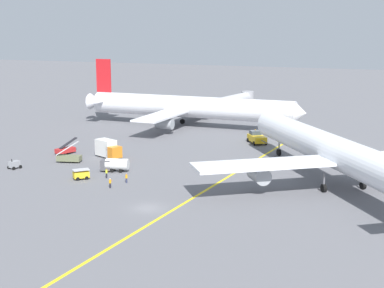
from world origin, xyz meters
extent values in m
plane|color=slate|center=(0.00, 0.00, 0.00)|extent=(600.00, 600.00, 0.00)
cube|color=yellow|center=(4.02, 10.00, 0.00)|extent=(6.18, 119.89, 0.01)
cylinder|color=silver|center=(-21.62, 64.84, 5.19)|extent=(54.66, 6.50, 5.50)
cone|color=silver|center=(6.86, 65.36, 5.19)|extent=(2.89, 5.11, 5.06)
cone|color=silver|center=(-49.90, 64.32, 5.19)|extent=(3.68, 4.47, 4.40)
cube|color=silver|center=(-24.35, 64.79, 4.37)|extent=(7.19, 43.37, 0.44)
cube|color=silver|center=(-47.40, 64.37, 5.74)|extent=(3.44, 13.06, 0.28)
cube|color=red|center=(-47.10, 64.37, 12.42)|extent=(4.41, 0.44, 8.96)
cylinder|color=#999EA3|center=(-23.13, 52.70, 2.57)|extent=(4.25, 2.68, 2.60)
cylinder|color=#999EA3|center=(-23.57, 76.92, 2.57)|extent=(4.25, 2.68, 2.60)
cylinder|color=slate|center=(-25.41, 68.17, 1.68)|extent=(0.28, 0.28, 2.07)
cylinder|color=black|center=(-25.41, 68.17, 0.65)|extent=(1.31, 0.57, 1.30)
cylinder|color=slate|center=(-25.29, 61.37, 1.68)|extent=(0.28, 0.28, 2.07)
cylinder|color=black|center=(-25.29, 61.37, 0.65)|extent=(1.31, 0.57, 1.30)
cylinder|color=slate|center=(0.20, 65.24, 1.68)|extent=(0.28, 0.28, 2.07)
cylinder|color=black|center=(0.20, 65.24, 0.65)|extent=(1.31, 0.57, 1.30)
cylinder|color=white|center=(21.74, 23.02, 5.57)|extent=(37.99, 47.37, 5.16)
cone|color=white|center=(4.06, 46.09, 5.57)|extent=(5.47, 5.11, 4.75)
cube|color=white|center=(23.43, 20.81, 4.79)|extent=(41.90, 34.20, 0.44)
cylinder|color=#999EA3|center=(12.18, 13.45, 2.99)|extent=(4.62, 4.92, 2.60)
cylinder|color=slate|center=(21.34, 17.95, 1.95)|extent=(0.28, 0.28, 2.59)
cylinder|color=black|center=(21.34, 17.95, 0.65)|extent=(1.23, 1.37, 1.30)
cylinder|color=slate|center=(26.74, 22.09, 1.95)|extent=(0.28, 0.28, 2.59)
cylinder|color=black|center=(26.74, 22.09, 0.65)|extent=(1.23, 1.37, 1.30)
cylinder|color=slate|center=(8.18, 40.72, 1.95)|extent=(0.28, 0.28, 2.59)
cylinder|color=black|center=(8.18, 40.72, 0.65)|extent=(1.23, 1.37, 1.30)
cube|color=gold|center=(0.57, 50.72, 1.12)|extent=(5.53, 6.08, 1.33)
cube|color=#333D47|center=(-0.17, 51.69, 2.23)|extent=(2.96, 2.92, 0.90)
cylinder|color=#4C4C51|center=(3.19, 47.23, 1.25)|extent=(2.08, 2.68, 0.20)
sphere|color=orange|center=(-0.17, 51.69, 2.86)|extent=(0.24, 0.24, 0.24)
cylinder|color=black|center=(-1.73, 51.48, 0.45)|extent=(0.78, 0.90, 0.90)
cylinder|color=black|center=(0.47, 53.14, 0.45)|extent=(0.78, 0.90, 0.90)
cylinder|color=black|center=(0.67, 48.30, 0.45)|extent=(0.78, 0.90, 0.90)
cylinder|color=black|center=(2.86, 49.95, 0.45)|extent=(0.78, 0.90, 0.90)
cube|color=red|center=(-32.06, 25.04, 0.75)|extent=(2.89, 4.35, 0.90)
cube|color=black|center=(-31.83, 25.80, 2.10)|extent=(1.90, 4.25, 1.83)
cylinder|color=black|center=(-32.51, 25.96, 0.30)|extent=(0.37, 0.63, 0.60)
cylinder|color=black|center=(-31.17, 25.55, 0.30)|extent=(0.37, 0.63, 0.60)
cylinder|color=black|center=(-32.95, 24.52, 0.30)|extent=(0.37, 0.63, 0.60)
cylinder|color=black|center=(-31.61, 24.12, 0.30)|extent=(0.37, 0.63, 0.60)
cube|color=gold|center=(-17.76, 9.56, 0.80)|extent=(2.86, 2.93, 1.00)
cube|color=#B2B2B7|center=(-17.76, 9.56, 1.65)|extent=(3.01, 3.08, 0.12)
cylinder|color=black|center=(-17.77, 10.59, 0.30)|extent=(0.55, 0.58, 0.60)
cylinder|color=black|center=(-16.74, 9.64, 0.30)|extent=(0.55, 0.58, 0.60)
cylinder|color=black|center=(-18.78, 9.48, 0.30)|extent=(0.55, 0.58, 0.60)
cylinder|color=black|center=(-17.75, 8.53, 0.30)|extent=(0.55, 0.58, 0.60)
cube|color=gray|center=(-33.10, 10.99, 0.85)|extent=(1.51, 1.99, 1.10)
cylinder|color=black|center=(-33.20, 10.46, 1.65)|extent=(0.16, 0.16, 0.50)
cylinder|color=black|center=(-33.65, 11.86, 0.30)|extent=(0.31, 0.63, 0.60)
cylinder|color=black|center=(-32.28, 11.60, 0.30)|extent=(0.31, 0.63, 0.60)
cylinder|color=black|center=(-33.93, 10.38, 0.30)|extent=(0.31, 0.63, 0.60)
cylinder|color=black|center=(-32.55, 10.13, 0.30)|extent=(0.31, 0.63, 0.60)
cube|color=#666B4C|center=(-27.01, 19.24, 0.80)|extent=(4.87, 3.14, 1.00)
cube|color=silver|center=(-27.30, 19.16, 2.70)|extent=(4.40, 2.48, 2.71)
cylinder|color=black|center=(-26.48, 20.11, 0.30)|extent=(0.63, 0.35, 0.60)
cylinder|color=black|center=(-26.10, 18.76, 0.30)|extent=(0.63, 0.35, 0.60)
cylinder|color=black|center=(-27.92, 19.71, 0.30)|extent=(0.63, 0.35, 0.60)
cylinder|color=black|center=(-27.54, 18.36, 0.30)|extent=(0.63, 0.35, 0.60)
cylinder|color=silver|center=(-14.79, 16.41, 1.40)|extent=(4.38, 2.96, 2.00)
cube|color=#4C4C51|center=(-16.72, 15.90, 1.20)|extent=(2.19, 2.16, 1.80)
cylinder|color=black|center=(-15.33, 15.54, 0.30)|extent=(0.63, 0.35, 0.60)
cylinder|color=black|center=(-15.69, 16.90, 0.30)|extent=(0.63, 0.35, 0.60)
cylinder|color=black|center=(-13.88, 15.93, 0.30)|extent=(0.63, 0.35, 0.60)
cylinder|color=black|center=(-14.24, 17.28, 0.30)|extent=(0.63, 0.35, 0.60)
cube|color=orange|center=(-20.50, 24.86, 1.40)|extent=(2.95, 3.06, 2.20)
cube|color=silver|center=(-22.94, 25.87, 1.90)|extent=(4.80, 3.82, 3.20)
cylinder|color=black|center=(-21.31, 25.96, 0.30)|extent=(0.63, 0.41, 0.60)
cylinder|color=black|center=(-21.84, 24.66, 0.30)|extent=(0.63, 0.41, 0.60)
cylinder|color=black|center=(-22.70, 26.53, 0.30)|extent=(0.63, 0.41, 0.60)
cylinder|color=black|center=(-23.23, 25.23, 0.30)|extent=(0.63, 0.41, 0.60)
cylinder|color=#2D3351|center=(-9.57, 10.55, 0.40)|extent=(0.28, 0.28, 0.81)
cylinder|color=orange|center=(-9.57, 10.55, 1.09)|extent=(0.36, 0.36, 0.57)
sphere|color=#9E704C|center=(-9.57, 10.55, 1.49)|extent=(0.22, 0.22, 0.22)
cylinder|color=black|center=(-14.21, 11.88, 0.43)|extent=(0.28, 0.28, 0.87)
cylinder|color=#D1E02D|center=(-14.21, 11.88, 1.17)|extent=(0.36, 0.36, 0.61)
sphere|color=brown|center=(-14.21, 11.88, 1.60)|extent=(0.23, 0.23, 0.23)
cylinder|color=#F24C19|center=(-14.01, 12.10, 1.30)|extent=(0.05, 0.05, 0.40)
cylinder|color=black|center=(-10.42, 6.82, 0.41)|extent=(0.28, 0.28, 0.82)
cylinder|color=orange|center=(-10.42, 6.82, 1.10)|extent=(0.36, 0.36, 0.58)
sphere|color=beige|center=(-10.42, 6.82, 1.50)|extent=(0.22, 0.22, 0.22)
cylinder|color=#F24C19|center=(-10.14, 6.94, 1.22)|extent=(0.05, 0.05, 0.40)
cylinder|color=#B7B7BC|center=(-18.38, 90.30, 4.25)|extent=(5.47, 17.71, 3.20)
cylinder|color=#99999E|center=(-17.23, 98.94, 4.25)|extent=(3.84, 3.84, 3.52)
cylinder|color=#595960|center=(-17.36, 97.95, 2.12)|extent=(0.70, 0.70, 4.25)
camera|label=1|loc=(36.36, -68.71, 25.05)|focal=53.40mm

